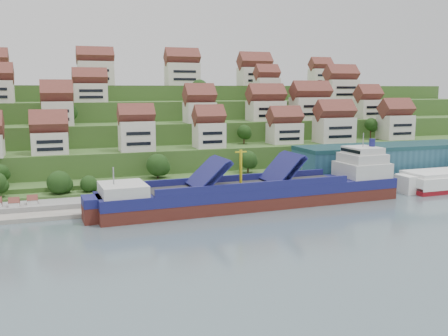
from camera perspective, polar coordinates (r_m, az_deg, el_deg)
name	(u,v)px	position (r m, az deg, el deg)	size (l,w,h in m)	color
ground	(257,206)	(128.33, 3.78, -4.37)	(300.00, 300.00, 0.00)	slate
quay	(299,186)	(149.77, 8.61, -2.08)	(180.00, 14.00, 2.20)	gray
pebble_beach	(15,212)	(130.52, -22.74, -4.61)	(45.00, 20.00, 1.00)	gray
hillside	(167,132)	(224.65, -6.55, 4.12)	(260.00, 128.00, 31.00)	#2D4C1E
hillside_village	(203,103)	(184.00, -2.44, 7.39)	(157.78, 64.52, 29.27)	silver
hillside_trees	(166,130)	(163.24, -6.68, 4.29)	(142.68, 62.89, 30.73)	#1F4015
warehouse	(386,160)	(167.56, 18.07, 0.87)	(60.00, 15.00, 10.00)	#245064
flagpole	(302,170)	(143.54, 8.92, -0.22)	(1.28, 0.16, 8.00)	gray
beach_huts	(5,207)	(129.11, -23.70, -4.08)	(14.40, 3.70, 2.20)	white
cargo_ship	(263,193)	(128.37, 4.50, -2.84)	(79.64, 15.40, 17.59)	#511F18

